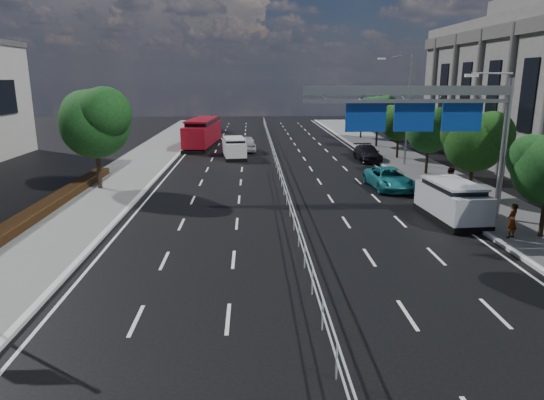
{
  "coord_description": "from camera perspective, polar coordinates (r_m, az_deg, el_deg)",
  "views": [
    {
      "loc": [
        -2.03,
        -13.59,
        7.21
      ],
      "look_at": [
        -1.21,
        5.36,
        2.4
      ],
      "focal_mm": 32.0,
      "sensor_mm": 36.0,
      "label": 1
    }
  ],
  "objects": [
    {
      "name": "ground",
      "position": [
        15.52,
        5.48,
        -13.53
      ],
      "size": [
        160.0,
        160.0,
        0.0
      ],
      "primitive_type": "plane",
      "color": "black",
      "rests_on": "ground"
    },
    {
      "name": "kerb_near",
      "position": [
        16.86,
        -27.3,
        -12.53
      ],
      "size": [
        0.25,
        140.0,
        0.15
      ],
      "primitive_type": "cube",
      "color": "silver",
      "rests_on": "ground"
    },
    {
      "name": "median_fence",
      "position": [
        36.76,
        0.74,
        3.75
      ],
      "size": [
        0.05,
        85.0,
        1.02
      ],
      "color": "silver",
      "rests_on": "ground"
    },
    {
      "name": "overhead_gantry",
      "position": [
        25.27,
        18.12,
        9.9
      ],
      "size": [
        10.24,
        0.38,
        7.45
      ],
      "color": "gray",
      "rests_on": "ground"
    },
    {
      "name": "streetlight_far",
      "position": [
        41.58,
        15.36,
        10.98
      ],
      "size": [
        2.78,
        2.4,
        9.0
      ],
      "color": "gray",
      "rests_on": "ground"
    },
    {
      "name": "near_tree_back",
      "position": [
        33.18,
        -20.09,
        8.89
      ],
      "size": [
        4.84,
        4.51,
        6.69
      ],
      "color": "black",
      "rests_on": "ground"
    },
    {
      "name": "far_tree_d",
      "position": [
        31.25,
        22.85,
        6.65
      ],
      "size": [
        3.85,
        3.59,
        5.34
      ],
      "color": "black",
      "rests_on": "ground"
    },
    {
      "name": "far_tree_e",
      "position": [
        38.14,
        18.09,
        8.04
      ],
      "size": [
        3.63,
        3.38,
        5.13
      ],
      "color": "black",
      "rests_on": "ground"
    },
    {
      "name": "far_tree_f",
      "position": [
        45.22,
        14.79,
        9.05
      ],
      "size": [
        3.52,
        3.28,
        5.02
      ],
      "color": "black",
      "rests_on": "ground"
    },
    {
      "name": "far_tree_g",
      "position": [
        52.4,
        12.41,
        10.13
      ],
      "size": [
        3.96,
        3.69,
        5.45
      ],
      "color": "black",
      "rests_on": "ground"
    },
    {
      "name": "far_tree_h",
      "position": [
        59.69,
        10.56,
        10.36
      ],
      "size": [
        3.41,
        3.18,
        4.91
      ],
      "color": "black",
      "rests_on": "ground"
    },
    {
      "name": "white_minivan",
      "position": [
        44.62,
        -4.47,
        6.1
      ],
      "size": [
        2.42,
        4.57,
        1.9
      ],
      "rotation": [
        0.0,
        0.0,
        0.13
      ],
      "color": "black",
      "rests_on": "ground"
    },
    {
      "name": "red_bus",
      "position": [
        52.2,
        -8.18,
        7.88
      ],
      "size": [
        3.38,
        10.25,
        3.01
      ],
      "rotation": [
        0.0,
        0.0,
        -0.1
      ],
      "color": "black",
      "rests_on": "ground"
    },
    {
      "name": "near_car_silver",
      "position": [
        48.82,
        -3.09,
        6.66
      ],
      "size": [
        2.21,
        4.77,
        1.58
      ],
      "primitive_type": "imported",
      "rotation": [
        0.0,
        0.0,
        3.22
      ],
      "color": "#BBBDC3",
      "rests_on": "ground"
    },
    {
      "name": "near_car_dark",
      "position": [
        68.04,
        -6.87,
        8.76
      ],
      "size": [
        2.2,
        5.24,
        1.68
      ],
      "primitive_type": "imported",
      "rotation": [
        0.0,
        0.0,
        3.22
      ],
      "color": "black",
      "rests_on": "ground"
    },
    {
      "name": "silver_minivan",
      "position": [
        26.66,
        20.4,
        -0.15
      ],
      "size": [
        2.39,
        5.02,
        2.03
      ],
      "rotation": [
        0.0,
        0.0,
        0.07
      ],
      "color": "black",
      "rests_on": "ground"
    },
    {
      "name": "parked_car_teal",
      "position": [
        33.07,
        13.58,
        2.46
      ],
      "size": [
        2.6,
        5.12,
        1.39
      ],
      "primitive_type": "imported",
      "rotation": [
        0.0,
        0.0,
        0.06
      ],
      "color": "teal",
      "rests_on": "ground"
    },
    {
      "name": "parked_car_dark",
      "position": [
        44.05,
        11.17,
        5.43
      ],
      "size": [
        1.88,
        4.63,
        1.34
      ],
      "primitive_type": "imported",
      "rotation": [
        0.0,
        0.0,
        0.0
      ],
      "color": "black",
      "rests_on": "ground"
    },
    {
      "name": "pedestrian_a",
      "position": [
        24.39,
        26.4,
        -2.2
      ],
      "size": [
        0.69,
        0.63,
        1.59
      ],
      "primitive_type": "imported",
      "rotation": [
        0.0,
        0.0,
        3.7
      ],
      "color": "gray",
      "rests_on": "sidewalk_far"
    },
    {
      "name": "pedestrian_b",
      "position": [
        30.36,
        20.12,
        1.78
      ],
      "size": [
        1.21,
        1.15,
        1.97
      ],
      "primitive_type": "imported",
      "rotation": [
        0.0,
        0.0,
        2.56
      ],
      "color": "gray",
      "rests_on": "sidewalk_far"
    }
  ]
}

